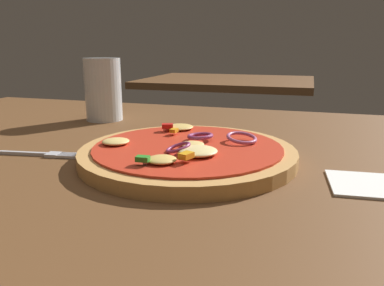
% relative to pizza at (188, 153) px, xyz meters
% --- Properties ---
extents(dining_table, '(1.43, 0.87, 0.03)m').
position_rel_pizza_xyz_m(dining_table, '(-0.02, 0.03, -0.03)').
color(dining_table, brown).
rests_on(dining_table, ground).
extents(pizza, '(0.30, 0.30, 0.03)m').
position_rel_pizza_xyz_m(pizza, '(0.00, 0.00, 0.00)').
color(pizza, tan).
rests_on(pizza, dining_table).
extents(fork, '(0.18, 0.04, 0.01)m').
position_rel_pizza_xyz_m(fork, '(-0.23, -0.05, -0.01)').
color(fork, silver).
rests_on(fork, dining_table).
extents(beer_glass, '(0.08, 0.08, 0.13)m').
position_rel_pizza_xyz_m(beer_glass, '(-0.26, 0.23, 0.05)').
color(beer_glass, silver).
rests_on(beer_glass, dining_table).
extents(background_table, '(0.79, 0.60, 0.03)m').
position_rel_pizza_xyz_m(background_table, '(-0.22, 1.31, -0.03)').
color(background_table, brown).
rests_on(background_table, ground).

